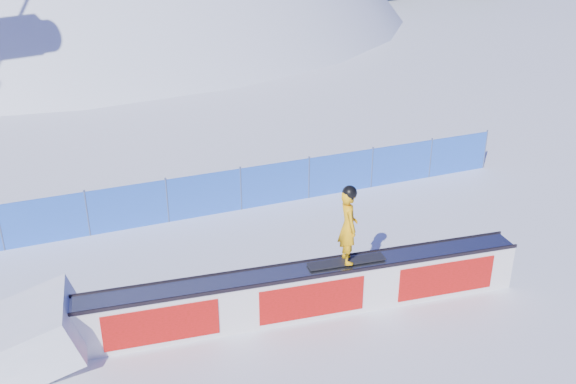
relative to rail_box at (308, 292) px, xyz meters
name	(u,v)px	position (x,y,z in m)	size (l,w,h in m)	color
ground	(169,326)	(-2.72, 0.64, -0.53)	(160.00, 160.00, 0.00)	white
snow_hill	(79,226)	(-2.72, 42.64, -18.53)	(64.00, 64.00, 64.00)	silver
safety_fence	(128,207)	(-2.72, 5.14, 0.07)	(22.05, 0.05, 1.30)	blue
rail_box	(308,292)	(0.00, 0.00, 0.00)	(9.05, 1.58, 1.08)	white
snow_ramp	(12,364)	(-5.61, 0.59, -0.53)	(2.56, 1.71, 0.96)	white
snowboarder	(348,226)	(0.80, -0.08, 1.37)	(1.62, 0.62, 1.67)	black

